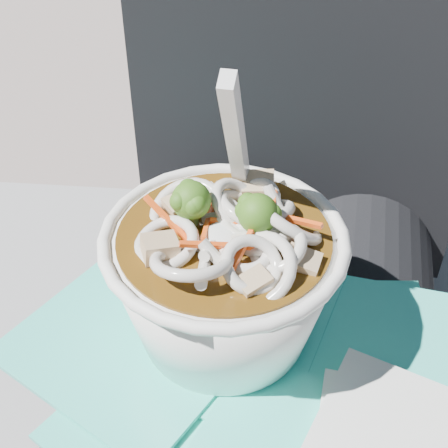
% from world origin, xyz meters
% --- Properties ---
extents(stone_ledge, '(1.05, 0.62, 0.45)m').
position_xyz_m(stone_ledge, '(0.00, 0.15, 0.22)').
color(stone_ledge, gray).
rests_on(stone_ledge, ground).
extents(lap, '(0.31, 0.48, 0.15)m').
position_xyz_m(lap, '(0.00, 0.00, 0.52)').
color(lap, black).
rests_on(lap, stone_ledge).
extents(person_body, '(0.34, 0.94, 0.99)m').
position_xyz_m(person_body, '(0.00, 0.09, 0.55)').
color(person_body, black).
rests_on(person_body, ground).
extents(plastic_bag, '(0.37, 0.32, 0.02)m').
position_xyz_m(plastic_bag, '(-0.02, 0.00, 0.60)').
color(plastic_bag, '#32D0BA').
rests_on(plastic_bag, lap).
extents(udon_bowl, '(0.17, 0.17, 0.21)m').
position_xyz_m(udon_bowl, '(-0.03, 0.01, 0.67)').
color(udon_bowl, white).
rests_on(udon_bowl, plastic_bag).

